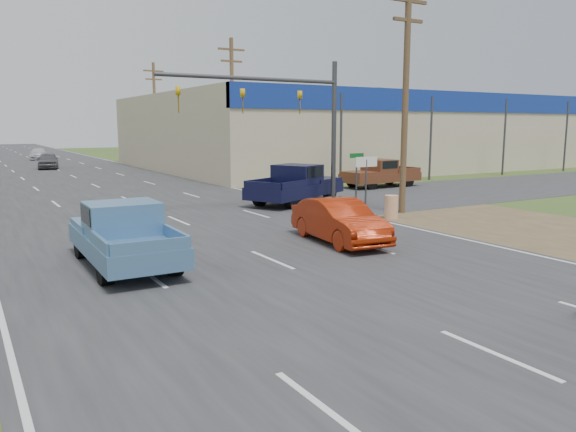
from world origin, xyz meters
TOP-DOWN VIEW (x-y plane):
  - ground at (0.00, 0.00)m, footprint 200.00×200.00m
  - main_road at (0.00, 40.00)m, footprint 15.00×180.00m
  - cross_road at (0.00, 18.00)m, footprint 120.00×10.00m
  - dirt_verge at (11.00, 10.00)m, footprint 8.00×18.00m
  - big_box_store at (32.00, 39.93)m, footprint 50.00×28.10m
  - utility_pole_1 at (9.50, 13.00)m, footprint 2.00×0.28m
  - utility_pole_2 at (9.50, 31.00)m, footprint 2.00×0.28m
  - utility_pole_3 at (9.50, 49.00)m, footprint 2.00×0.28m
  - tree_3 at (55.00, 70.00)m, footprint 8.40×8.40m
  - tree_5 at (30.00, 95.00)m, footprint 7.98×7.98m
  - barrel_0 at (8.00, 12.00)m, footprint 0.56×0.56m
  - barrel_1 at (8.40, 20.50)m, footprint 0.56×0.56m
  - lane_sign at (8.20, 14.00)m, footprint 1.20×0.08m
  - street_name_sign at (8.80, 15.50)m, footprint 0.80×0.08m
  - signal_mast at (5.82, 17.00)m, footprint 9.12×0.40m
  - red_convertible at (3.18, 9.06)m, footprint 2.02×4.59m
  - blue_pickup at (-3.88, 9.61)m, footprint 2.17×5.48m
  - navy_pickup at (7.13, 18.20)m, footprint 6.32×4.63m
  - brown_pickup at (15.61, 21.99)m, footprint 5.48×2.39m
  - distant_car_grey at (-0.50, 49.69)m, footprint 2.36×4.56m
  - distant_car_silver at (0.55, 65.43)m, footprint 2.43×4.79m

SIDE VIEW (x-z plane):
  - ground at x=0.00m, z-range 0.00..0.00m
  - dirt_verge at x=11.00m, z-range 0.00..0.01m
  - cross_road at x=0.00m, z-range 0.00..0.02m
  - main_road at x=0.00m, z-range 0.00..0.02m
  - barrel_0 at x=8.00m, z-range 0.00..1.00m
  - barrel_1 at x=8.40m, z-range 0.00..1.00m
  - distant_car_silver at x=0.55m, z-range 0.00..1.33m
  - red_convertible at x=3.18m, z-range 0.00..1.47m
  - distant_car_grey at x=-0.50m, z-range 0.00..1.48m
  - brown_pickup at x=15.61m, z-range 0.01..1.79m
  - blue_pickup at x=-3.88m, z-range 0.01..1.82m
  - navy_pickup at x=7.13m, z-range 0.01..1.97m
  - street_name_sign at x=8.80m, z-range 0.30..2.91m
  - lane_sign at x=8.20m, z-range 0.64..3.16m
  - big_box_store at x=32.00m, z-range 0.01..6.61m
  - signal_mast at x=5.82m, z-range 1.30..8.30m
  - utility_pole_1 at x=9.50m, z-range 0.32..10.32m
  - utility_pole_2 at x=9.50m, z-range 0.32..10.32m
  - utility_pole_3 at x=9.50m, z-range 0.32..10.32m
  - tree_5 at x=30.00m, z-range 0.94..10.82m
  - tree_3 at x=55.00m, z-range 0.99..11.39m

